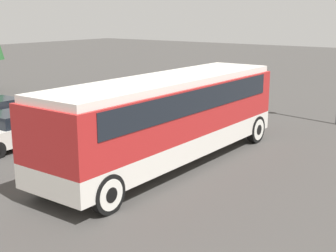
{
  "coord_description": "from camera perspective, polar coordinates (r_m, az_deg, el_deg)",
  "views": [
    {
      "loc": [
        -12.36,
        -9.13,
        5.07
      ],
      "look_at": [
        0.0,
        0.0,
        1.36
      ],
      "focal_mm": 50.0,
      "sensor_mm": 36.0,
      "label": 1
    }
  ],
  "objects": [
    {
      "name": "ground_plane",
      "position": [
        16.18,
        0.0,
        -4.68
      ],
      "size": [
        120.0,
        120.0,
        0.0
      ],
      "primitive_type": "plane",
      "color": "#423F3D"
    },
    {
      "name": "tour_bus",
      "position": [
        15.78,
        0.21,
        1.72
      ],
      "size": [
        10.49,
        2.64,
        3.02
      ],
      "color": "silver",
      "rests_on": "ground_plane"
    },
    {
      "name": "parked_car_mid",
      "position": [
        23.85,
        -10.85,
        2.76
      ],
      "size": [
        4.29,
        1.86,
        1.35
      ],
      "color": "#2D5638",
      "rests_on": "ground_plane"
    },
    {
      "name": "parked_car_far",
      "position": [
        19.26,
        -17.44,
        -0.22
      ],
      "size": [
        4.27,
        1.86,
        1.37
      ],
      "color": "silver",
      "rests_on": "ground_plane"
    }
  ]
}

